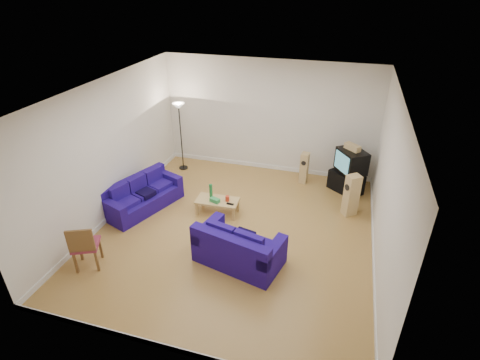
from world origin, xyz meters
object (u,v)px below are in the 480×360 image
(sofa_three_seat, at_px, (142,197))
(television, at_px, (351,161))
(sofa_loveseat, at_px, (238,250))
(tv_stand, at_px, (346,182))
(coffee_table, at_px, (217,202))

(sofa_three_seat, bearing_deg, television, 134.48)
(sofa_loveseat, xyz_separation_m, television, (2.00, 3.49, 0.60))
(sofa_three_seat, height_order, television, television)
(sofa_loveseat, distance_m, tv_stand, 4.04)
(sofa_three_seat, distance_m, television, 5.37)
(sofa_loveseat, bearing_deg, tv_stand, 74.89)
(tv_stand, distance_m, television, 0.66)
(sofa_three_seat, xyz_separation_m, television, (4.86, 2.18, 0.64))
(sofa_loveseat, bearing_deg, sofa_three_seat, 169.04)
(sofa_three_seat, distance_m, sofa_loveseat, 3.15)
(television, bearing_deg, sofa_three_seat, -100.28)
(sofa_loveseat, height_order, tv_stand, sofa_loveseat)
(tv_stand, bearing_deg, sofa_three_seat, -118.29)
(coffee_table, xyz_separation_m, television, (2.98, 1.91, 0.60))
(sofa_loveseat, relative_size, coffee_table, 1.81)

